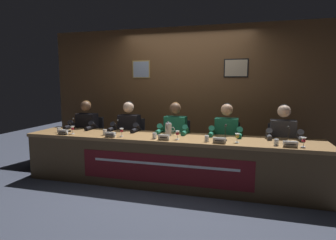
{
  "coord_description": "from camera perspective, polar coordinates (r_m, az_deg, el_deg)",
  "views": [
    {
      "loc": [
        1.12,
        -4.0,
        1.54
      ],
      "look_at": [
        0.0,
        0.0,
        0.99
      ],
      "focal_mm": 29.82,
      "sensor_mm": 36.0,
      "label": 1
    }
  ],
  "objects": [
    {
      "name": "ground_plane",
      "position": [
        4.43,
        0.0,
        -12.75
      ],
      "size": [
        12.0,
        12.0,
        0.0
      ],
      "primitive_type": "plane",
      "color": "#383D4C"
    },
    {
      "name": "wall_back_panelled",
      "position": [
        5.49,
        3.88,
        5.08
      ],
      "size": [
        5.68,
        0.14,
        2.6
      ],
      "color": "brown",
      "rests_on": "ground_plane"
    },
    {
      "name": "conference_table",
      "position": [
        4.17,
        -0.43,
        -6.61
      ],
      "size": [
        4.48,
        0.79,
        0.74
      ],
      "color": "olive",
      "rests_on": "ground_plane"
    },
    {
      "name": "chair_far_left",
      "position": [
        5.48,
        -15.43,
        -4.33
      ],
      "size": [
        0.44,
        0.45,
        0.9
      ],
      "color": "black",
      "rests_on": "ground_plane"
    },
    {
      "name": "panelist_far_left",
      "position": [
        5.26,
        -16.65,
        -1.8
      ],
      "size": [
        0.51,
        0.48,
        1.22
      ],
      "color": "black",
      "rests_on": "ground_plane"
    },
    {
      "name": "nameplate_far_left",
      "position": [
        4.68,
        -20.7,
        -2.29
      ],
      "size": [
        0.17,
        0.06,
        0.08
      ],
      "color": "white",
      "rests_on": "conference_table"
    },
    {
      "name": "juice_glass_far_left",
      "position": [
        4.67,
        -18.92,
        -1.66
      ],
      "size": [
        0.06,
        0.06,
        0.12
      ],
      "color": "white",
      "rests_on": "conference_table"
    },
    {
      "name": "water_cup_far_left",
      "position": [
        4.88,
        -21.39,
        -1.96
      ],
      "size": [
        0.06,
        0.06,
        0.08
      ],
      "color": "silver",
      "rests_on": "conference_table"
    },
    {
      "name": "microphone_far_left",
      "position": [
        4.93,
        -19.3,
        -1.35
      ],
      "size": [
        0.06,
        0.17,
        0.22
      ],
      "color": "black",
      "rests_on": "conference_table"
    },
    {
      "name": "chair_left",
      "position": [
        5.1,
        -7.32,
        -4.98
      ],
      "size": [
        0.44,
        0.45,
        0.9
      ],
      "color": "black",
      "rests_on": "ground_plane"
    },
    {
      "name": "panelist_left",
      "position": [
        4.87,
        -8.29,
        -2.29
      ],
      "size": [
        0.51,
        0.48,
        1.22
      ],
      "color": "black",
      "rests_on": "ground_plane"
    },
    {
      "name": "nameplate_left",
      "position": [
        4.24,
        -11.75,
        -2.94
      ],
      "size": [
        0.17,
        0.06,
        0.08
      ],
      "color": "white",
      "rests_on": "conference_table"
    },
    {
      "name": "juice_glass_left",
      "position": [
        4.28,
        -9.45,
        -2.17
      ],
      "size": [
        0.06,
        0.06,
        0.12
      ],
      "color": "white",
      "rests_on": "conference_table"
    },
    {
      "name": "water_cup_left",
      "position": [
        4.44,
        -12.77,
        -2.54
      ],
      "size": [
        0.06,
        0.06,
        0.08
      ],
      "color": "silver",
      "rests_on": "conference_table"
    },
    {
      "name": "microphone_left",
      "position": [
        4.53,
        -10.69,
        -1.81
      ],
      "size": [
        0.06,
        0.17,
        0.22
      ],
      "color": "black",
      "rests_on": "conference_table"
    },
    {
      "name": "chair_center",
      "position": [
        4.84,
        1.87,
        -5.61
      ],
      "size": [
        0.44,
        0.45,
        0.9
      ],
      "color": "black",
      "rests_on": "ground_plane"
    },
    {
      "name": "panelist_center",
      "position": [
        4.6,
        1.29,
        -2.8
      ],
      "size": [
        0.51,
        0.48,
        1.22
      ],
      "color": "black",
      "rests_on": "ground_plane"
    },
    {
      "name": "nameplate_center",
      "position": [
        3.95,
        -0.89,
        -3.55
      ],
      "size": [
        0.16,
        0.06,
        0.08
      ],
      "color": "white",
      "rests_on": "conference_table"
    },
    {
      "name": "juice_glass_center",
      "position": [
        4.0,
        1.94,
        -2.75
      ],
      "size": [
        0.06,
        0.06,
        0.12
      ],
      "color": "white",
      "rests_on": "conference_table"
    },
    {
      "name": "water_cup_center",
      "position": [
        4.06,
        -2.78,
        -3.3
      ],
      "size": [
        0.06,
        0.06,
        0.08
      ],
      "color": "silver",
      "rests_on": "conference_table"
    },
    {
      "name": "microphone_center",
      "position": [
        4.23,
        -0.3,
        -2.33
      ],
      "size": [
        0.06,
        0.17,
        0.22
      ],
      "color": "black",
      "rests_on": "conference_table"
    },
    {
      "name": "chair_right",
      "position": [
        4.72,
        11.83,
        -6.12
      ],
      "size": [
        0.44,
        0.45,
        0.9
      ],
      "color": "black",
      "rests_on": "ground_plane"
    },
    {
      "name": "panelist_right",
      "position": [
        4.47,
        11.75,
        -3.27
      ],
      "size": [
        0.51,
        0.48,
        1.22
      ],
      "color": "black",
      "rests_on": "ground_plane"
    },
    {
      "name": "nameplate_right",
      "position": [
        3.8,
        10.46,
        -4.12
      ],
      "size": [
        0.17,
        0.06,
        0.08
      ],
      "color": "white",
      "rests_on": "conference_table"
    },
    {
      "name": "juice_glass_right",
      "position": [
        3.91,
        13.97,
        -3.22
      ],
      "size": [
        0.06,
        0.06,
        0.12
      ],
      "color": "white",
      "rests_on": "conference_table"
    },
    {
      "name": "water_cup_right",
      "position": [
        3.89,
        7.93,
        -3.85
      ],
      "size": [
        0.06,
        0.06,
        0.08
      ],
      "color": "silver",
      "rests_on": "conference_table"
    },
    {
      "name": "microphone_right",
      "position": [
        4.02,
        11.59,
        -3.03
      ],
      "size": [
        0.06,
        0.17,
        0.22
      ],
      "color": "black",
      "rests_on": "conference_table"
    },
    {
      "name": "chair_far_right",
      "position": [
        4.74,
        22.02,
        -6.45
      ],
      "size": [
        0.44,
        0.45,
        0.9
      ],
      "color": "black",
      "rests_on": "ground_plane"
    },
    {
      "name": "panelist_far_right",
      "position": [
        4.49,
        22.47,
        -3.63
      ],
      "size": [
        0.51,
        0.48,
        1.22
      ],
      "color": "black",
      "rests_on": "ground_plane"
    },
    {
      "name": "nameplate_far_right",
      "position": [
        3.84,
        23.75,
        -4.54
      ],
      "size": [
        0.17,
        0.06,
        0.08
      ],
      "color": "white",
      "rests_on": "conference_table"
    },
    {
      "name": "juice_glass_far_right",
      "position": [
        3.92,
        25.98,
        -3.73
      ],
      "size": [
        0.06,
        0.06,
        0.12
      ],
      "color": "white",
      "rests_on": "conference_table"
    },
    {
      "name": "water_cup_far_right",
      "position": [
        3.88,
        21.26,
        -4.32
      ],
      "size": [
        0.06,
        0.06,
        0.08
      ],
      "color": "silver",
      "rests_on": "conference_table"
    },
    {
      "name": "microphone_far_right",
      "position": [
        4.11,
        23.43,
        -3.27
      ],
      "size": [
        0.06,
        0.17,
        0.22
      ],
      "color": "black",
      "rests_on": "conference_table"
    },
    {
      "name": "water_pitcher_central",
      "position": [
        4.3,
        0.11,
        -1.91
      ],
      "size": [
        0.15,
        0.1,
        0.21
      ],
      "color": "silver",
      "rests_on": "conference_table"
    }
  ]
}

